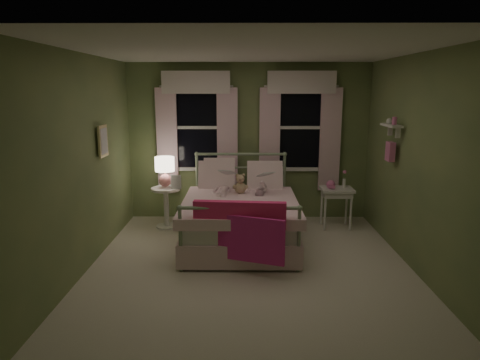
{
  "coord_description": "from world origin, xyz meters",
  "views": [
    {
      "loc": [
        -0.09,
        -5.03,
        2.18
      ],
      "look_at": [
        -0.13,
        0.48,
        1.0
      ],
      "focal_mm": 32.0,
      "sensor_mm": 36.0,
      "label": 1
    }
  ],
  "objects_px": {
    "teddy_bear": "(240,185)",
    "nightstand_left": "(166,202)",
    "table_lamp": "(165,169)",
    "nightstand_right": "(337,194)",
    "bed": "(240,218)",
    "child_right": "(259,175)",
    "child_left": "(222,171)"
  },
  "relations": [
    {
      "from": "child_left",
      "to": "child_right",
      "type": "xyz_separation_m",
      "value": [
        0.56,
        0.0,
        -0.07
      ]
    },
    {
      "from": "child_right",
      "to": "table_lamp",
      "type": "distance_m",
      "value": 1.49
    },
    {
      "from": "child_right",
      "to": "bed",
      "type": "bearing_deg",
      "value": 60.8
    },
    {
      "from": "table_lamp",
      "to": "nightstand_right",
      "type": "bearing_deg",
      "value": -0.17
    },
    {
      "from": "child_right",
      "to": "teddy_bear",
      "type": "height_order",
      "value": "child_right"
    },
    {
      "from": "bed",
      "to": "nightstand_right",
      "type": "xyz_separation_m",
      "value": [
        1.52,
        0.69,
        0.17
      ]
    },
    {
      "from": "nightstand_right",
      "to": "table_lamp",
      "type": "bearing_deg",
      "value": 179.83
    },
    {
      "from": "table_lamp",
      "to": "teddy_bear",
      "type": "bearing_deg",
      "value": -19.84
    },
    {
      "from": "teddy_bear",
      "to": "nightstand_right",
      "type": "bearing_deg",
      "value": 15.43
    },
    {
      "from": "bed",
      "to": "teddy_bear",
      "type": "height_order",
      "value": "bed"
    },
    {
      "from": "teddy_bear",
      "to": "child_right",
      "type": "bearing_deg",
      "value": 29.5
    },
    {
      "from": "nightstand_left",
      "to": "teddy_bear",
      "type": "bearing_deg",
      "value": -19.84
    },
    {
      "from": "nightstand_right",
      "to": "child_right",
      "type": "bearing_deg",
      "value": -168.11
    },
    {
      "from": "table_lamp",
      "to": "nightstand_right",
      "type": "relative_size",
      "value": 0.74
    },
    {
      "from": "child_left",
      "to": "nightstand_left",
      "type": "bearing_deg",
      "value": -16.92
    },
    {
      "from": "child_right",
      "to": "nightstand_left",
      "type": "distance_m",
      "value": 1.57
    },
    {
      "from": "child_right",
      "to": "nightstand_right",
      "type": "relative_size",
      "value": 1.06
    },
    {
      "from": "child_right",
      "to": "table_lamp",
      "type": "bearing_deg",
      "value": -6.18
    },
    {
      "from": "bed",
      "to": "teddy_bear",
      "type": "distance_m",
      "value": 0.5
    },
    {
      "from": "teddy_bear",
      "to": "nightstand_left",
      "type": "xyz_separation_m",
      "value": [
        -1.18,
        0.43,
        -0.37
      ]
    },
    {
      "from": "bed",
      "to": "nightstand_left",
      "type": "xyz_separation_m",
      "value": [
        -1.18,
        0.7,
        0.04
      ]
    },
    {
      "from": "table_lamp",
      "to": "nightstand_left",
      "type": "bearing_deg",
      "value": 0.0
    },
    {
      "from": "bed",
      "to": "table_lamp",
      "type": "bearing_deg",
      "value": 149.23
    },
    {
      "from": "nightstand_left",
      "to": "table_lamp",
      "type": "relative_size",
      "value": 1.38
    },
    {
      "from": "child_right",
      "to": "nightstand_left",
      "type": "bearing_deg",
      "value": -6.18
    },
    {
      "from": "child_left",
      "to": "teddy_bear",
      "type": "height_order",
      "value": "child_left"
    },
    {
      "from": "child_left",
      "to": "table_lamp",
      "type": "distance_m",
      "value": 0.94
    },
    {
      "from": "child_left",
      "to": "teddy_bear",
      "type": "bearing_deg",
      "value": 150.14
    },
    {
      "from": "bed",
      "to": "table_lamp",
      "type": "xyz_separation_m",
      "value": [
        -1.18,
        0.7,
        0.58
      ]
    },
    {
      "from": "teddy_bear",
      "to": "nightstand_right",
      "type": "distance_m",
      "value": 1.59
    },
    {
      "from": "bed",
      "to": "child_left",
      "type": "relative_size",
      "value": 2.48
    },
    {
      "from": "teddy_bear",
      "to": "nightstand_left",
      "type": "relative_size",
      "value": 0.47
    }
  ]
}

